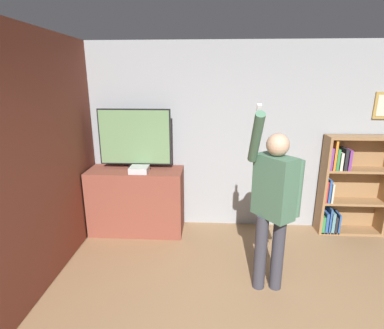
% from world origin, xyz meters
% --- Properties ---
extents(wall_back, '(6.40, 0.09, 2.70)m').
position_xyz_m(wall_back, '(0.01, 3.12, 1.35)').
color(wall_back, '#9EA3A8').
rests_on(wall_back, ground_plane).
extents(wall_side_brick, '(0.06, 4.69, 2.70)m').
position_xyz_m(wall_side_brick, '(-2.23, 1.54, 1.35)').
color(wall_side_brick, brown).
rests_on(wall_side_brick, ground_plane).
extents(tv_ledge, '(1.34, 0.54, 0.95)m').
position_xyz_m(tv_ledge, '(-1.51, 2.79, 0.48)').
color(tv_ledge, brown).
rests_on(tv_ledge, ground_plane).
extents(television, '(1.02, 0.22, 0.85)m').
position_xyz_m(television, '(-1.51, 2.87, 1.39)').
color(television, black).
rests_on(television, tv_ledge).
extents(game_console, '(0.25, 0.24, 0.08)m').
position_xyz_m(game_console, '(-1.42, 2.68, 0.99)').
color(game_console, silver).
rests_on(game_console, tv_ledge).
extents(bookshelf, '(0.92, 0.28, 1.44)m').
position_xyz_m(bookshelf, '(1.52, 2.94, 0.71)').
color(bookshelf, '#997047').
rests_on(bookshelf, ground_plane).
extents(person, '(0.55, 0.55, 1.99)m').
position_xyz_m(person, '(0.18, 1.60, 1.03)').
color(person, '#383842').
rests_on(person, ground_plane).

